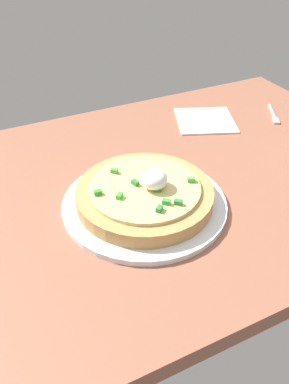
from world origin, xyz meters
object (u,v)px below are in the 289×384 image
object	(u,v)px
plate	(145,203)
fork	(274,116)
napkin	(205,120)
pizza	(145,194)

from	to	relation	value
plate	fork	size ratio (longest dim) A/B	3.03
plate	napkin	xyz separation A→B (cm)	(27.39, 22.62, -0.33)
plate	fork	xyz separation A→B (cm)	(43.87, 17.30, -0.28)
plate	fork	world-z (taller)	plate
plate	pizza	size ratio (longest dim) A/B	1.21
pizza	fork	world-z (taller)	pizza
plate	fork	bearing A→B (deg)	21.52
napkin	fork	bearing A→B (deg)	-17.90
pizza	fork	bearing A→B (deg)	21.59
plate	pizza	xyz separation A→B (cm)	(0.05, -0.04, 2.20)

